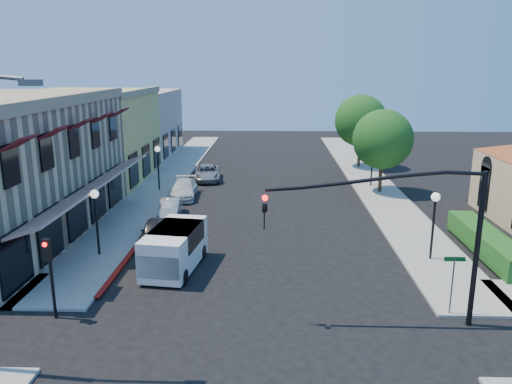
{
  "coord_description": "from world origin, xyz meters",
  "views": [
    {
      "loc": [
        0.48,
        -15.99,
        9.6
      ],
      "look_at": [
        -0.48,
        11.65,
        2.6
      ],
      "focal_mm": 35.0,
      "sensor_mm": 36.0,
      "label": 1
    }
  ],
  "objects_px": {
    "lamppost_right_far": "(373,154)",
    "secondary_signal": "(49,264)",
    "lamppost_left_far": "(158,157)",
    "white_van": "(174,246)",
    "lamppost_left_near": "(95,206)",
    "parked_car_c": "(184,189)",
    "street_tree_b": "(361,121)",
    "lamppost_right_near": "(435,209)",
    "street_name_sign": "(453,276)",
    "street_tree_a": "(383,139)",
    "parked_car_a": "(154,231)",
    "signal_mast_arm": "(420,222)",
    "parked_car_b": "(170,208)",
    "parked_car_d": "(207,173)"
  },
  "relations": [
    {
      "from": "street_tree_a",
      "to": "street_name_sign",
      "type": "xyz_separation_m",
      "value": [
        -1.3,
        -19.8,
        -2.5
      ]
    },
    {
      "from": "signal_mast_arm",
      "to": "white_van",
      "type": "height_order",
      "value": "signal_mast_arm"
    },
    {
      "from": "lamppost_right_near",
      "to": "parked_car_c",
      "type": "distance_m",
      "value": 19.09
    },
    {
      "from": "street_tree_b",
      "to": "secondary_signal",
      "type": "bearing_deg",
      "value": -118.77
    },
    {
      "from": "street_tree_b",
      "to": "parked_car_a",
      "type": "height_order",
      "value": "street_tree_b"
    },
    {
      "from": "parked_car_b",
      "to": "parked_car_c",
      "type": "distance_m",
      "value": 4.97
    },
    {
      "from": "signal_mast_arm",
      "to": "secondary_signal",
      "type": "distance_m",
      "value": 13.97
    },
    {
      "from": "signal_mast_arm",
      "to": "parked_car_a",
      "type": "xyz_separation_m",
      "value": [
        -12.06,
        9.06,
        -3.51
      ]
    },
    {
      "from": "street_tree_a",
      "to": "lamppost_left_far",
      "type": "xyz_separation_m",
      "value": [
        -17.3,
        0.0,
        -1.46
      ]
    },
    {
      "from": "secondary_signal",
      "to": "lamppost_left_far",
      "type": "xyz_separation_m",
      "value": [
        -0.5,
        20.59,
        0.42
      ]
    },
    {
      "from": "signal_mast_arm",
      "to": "secondary_signal",
      "type": "height_order",
      "value": "signal_mast_arm"
    },
    {
      "from": "lamppost_right_far",
      "to": "secondary_signal",
      "type": "bearing_deg",
      "value": -126.14
    },
    {
      "from": "lamppost_right_near",
      "to": "lamppost_right_far",
      "type": "distance_m",
      "value": 16.0
    },
    {
      "from": "parked_car_b",
      "to": "secondary_signal",
      "type": "bearing_deg",
      "value": -101.21
    },
    {
      "from": "lamppost_right_near",
      "to": "parked_car_d",
      "type": "xyz_separation_m",
      "value": [
        -13.7,
        18.0,
        -2.09
      ]
    },
    {
      "from": "lamppost_left_far",
      "to": "white_van",
      "type": "bearing_deg",
      "value": -74.68
    },
    {
      "from": "secondary_signal",
      "to": "parked_car_c",
      "type": "xyz_separation_m",
      "value": [
        1.8,
        18.59,
        -1.66
      ]
    },
    {
      "from": "parked_car_b",
      "to": "parked_car_c",
      "type": "bearing_deg",
      "value": 86.31
    },
    {
      "from": "lamppost_left_far",
      "to": "parked_car_b",
      "type": "relative_size",
      "value": 0.99
    },
    {
      "from": "street_tree_b",
      "to": "parked_car_d",
      "type": "relative_size",
      "value": 1.51
    },
    {
      "from": "lamppost_right_far",
      "to": "parked_car_d",
      "type": "relative_size",
      "value": 0.77
    },
    {
      "from": "street_tree_a",
      "to": "secondary_signal",
      "type": "bearing_deg",
      "value": -129.21
    },
    {
      "from": "signal_mast_arm",
      "to": "lamppost_right_far",
      "type": "bearing_deg",
      "value": 83.3
    },
    {
      "from": "street_tree_b",
      "to": "parked_car_c",
      "type": "distance_m",
      "value": 19.6
    },
    {
      "from": "parked_car_a",
      "to": "parked_car_d",
      "type": "height_order",
      "value": "parked_car_d"
    },
    {
      "from": "street_name_sign",
      "to": "street_tree_a",
      "type": "bearing_deg",
      "value": 86.24
    },
    {
      "from": "street_tree_b",
      "to": "parked_car_a",
      "type": "bearing_deg",
      "value": -124.98
    },
    {
      "from": "lamppost_right_near",
      "to": "lamppost_right_far",
      "type": "height_order",
      "value": "same"
    },
    {
      "from": "street_tree_b",
      "to": "white_van",
      "type": "distance_m",
      "value": 28.89
    },
    {
      "from": "signal_mast_arm",
      "to": "lamppost_left_far",
      "type": "distance_m",
      "value": 25.07
    },
    {
      "from": "parked_car_a",
      "to": "parked_car_b",
      "type": "relative_size",
      "value": 0.94
    },
    {
      "from": "street_name_sign",
      "to": "lamppost_left_near",
      "type": "distance_m",
      "value": 17.05
    },
    {
      "from": "lamppost_left_near",
      "to": "lamppost_left_far",
      "type": "xyz_separation_m",
      "value": [
        0.0,
        14.0,
        0.0
      ]
    },
    {
      "from": "secondary_signal",
      "to": "parked_car_a",
      "type": "xyz_separation_m",
      "value": [
        1.8,
        9.15,
        -1.74
      ]
    },
    {
      "from": "signal_mast_arm",
      "to": "lamppost_right_near",
      "type": "xyz_separation_m",
      "value": [
        2.64,
        6.5,
        -1.35
      ]
    },
    {
      "from": "street_name_sign",
      "to": "lamppost_right_near",
      "type": "relative_size",
      "value": 0.7
    },
    {
      "from": "lamppost_left_near",
      "to": "lamppost_right_far",
      "type": "height_order",
      "value": "same"
    },
    {
      "from": "street_tree_b",
      "to": "white_van",
      "type": "bearing_deg",
      "value": -117.01
    },
    {
      "from": "signal_mast_arm",
      "to": "white_van",
      "type": "distance_m",
      "value": 11.6
    },
    {
      "from": "street_tree_a",
      "to": "parked_car_d",
      "type": "height_order",
      "value": "street_tree_a"
    },
    {
      "from": "street_tree_b",
      "to": "secondary_signal",
      "type": "relative_size",
      "value": 2.11
    },
    {
      "from": "street_tree_a",
      "to": "parked_car_a",
      "type": "height_order",
      "value": "street_tree_a"
    },
    {
      "from": "parked_car_c",
      "to": "street_tree_b",
      "type": "bearing_deg",
      "value": 34.97
    },
    {
      "from": "street_tree_b",
      "to": "street_tree_a",
      "type": "bearing_deg",
      "value": -90.0
    },
    {
      "from": "lamppost_left_far",
      "to": "parked_car_c",
      "type": "height_order",
      "value": "lamppost_left_far"
    },
    {
      "from": "street_tree_b",
      "to": "white_van",
      "type": "height_order",
      "value": "street_tree_b"
    },
    {
      "from": "white_van",
      "to": "street_tree_b",
      "type": "bearing_deg",
      "value": 62.99
    },
    {
      "from": "lamppost_right_near",
      "to": "parked_car_c",
      "type": "height_order",
      "value": "lamppost_right_near"
    },
    {
      "from": "signal_mast_arm",
      "to": "lamppost_left_near",
      "type": "xyz_separation_m",
      "value": [
        -14.36,
        6.5,
        -1.35
      ]
    },
    {
      "from": "street_name_sign",
      "to": "white_van",
      "type": "distance_m",
      "value": 12.48
    }
  ]
}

